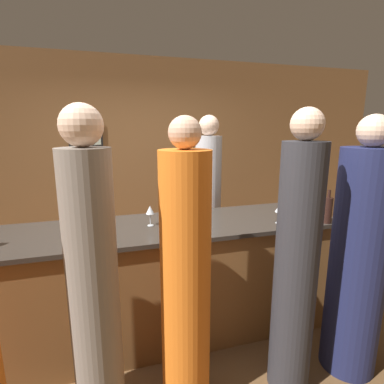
# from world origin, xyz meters

# --- Properties ---
(ground_plane) EXTENTS (14.00, 14.00, 0.00)m
(ground_plane) POSITION_xyz_m (0.00, 0.00, 0.00)
(ground_plane) COLOR brown
(back_wall) EXTENTS (8.00, 0.08, 2.80)m
(back_wall) POSITION_xyz_m (-0.00, 2.00, 1.40)
(back_wall) COLOR brown
(back_wall) RESTS_ON ground_plane
(bar_counter) EXTENTS (3.08, 0.80, 1.02)m
(bar_counter) POSITION_xyz_m (0.00, 0.00, 0.51)
(bar_counter) COLOR brown
(bar_counter) RESTS_ON ground_plane
(bartender) EXTENTS (0.30, 0.30, 1.97)m
(bartender) POSITION_xyz_m (0.67, 0.79, 0.94)
(bartender) COLOR #B2B2B7
(bartender) RESTS_ON ground_plane
(guest_0) EXTENTS (0.29, 0.29, 1.96)m
(guest_0) POSITION_xyz_m (-0.57, -0.74, 0.94)
(guest_0) COLOR gray
(guest_0) RESTS_ON ground_plane
(guest_1) EXTENTS (0.32, 0.32, 1.90)m
(guest_1) POSITION_xyz_m (-0.02, -0.72, 0.89)
(guest_1) COLOR orange
(guest_1) RESTS_ON ground_plane
(guest_2) EXTENTS (0.29, 0.29, 1.96)m
(guest_2) POSITION_xyz_m (0.73, -0.81, 0.93)
(guest_2) COLOR #2D2D33
(guest_2) RESTS_ON ground_plane
(guest_4) EXTENTS (0.39, 0.39, 1.92)m
(guest_4) POSITION_xyz_m (1.27, -0.80, 0.89)
(guest_4) COLOR #1E234C
(guest_4) RESTS_ON ground_plane
(wine_bottle_0) EXTENTS (0.08, 0.08, 0.29)m
(wine_bottle_0) POSITION_xyz_m (1.36, -0.34, 1.14)
(wine_bottle_0) COLOR black
(wine_bottle_0) RESTS_ON bar_counter
(wine_glass_0) EXTENTS (0.07, 0.07, 0.16)m
(wine_glass_0) POSITION_xyz_m (0.95, -0.24, 1.15)
(wine_glass_0) COLOR silver
(wine_glass_0) RESTS_ON bar_counter
(wine_glass_1) EXTENTS (0.08, 0.08, 0.15)m
(wine_glass_1) POSITION_xyz_m (-0.54, 0.01, 1.14)
(wine_glass_1) COLOR silver
(wine_glass_1) RESTS_ON bar_counter
(wine_glass_2) EXTENTS (0.08, 0.08, 0.18)m
(wine_glass_2) POSITION_xyz_m (-0.74, -0.05, 1.16)
(wine_glass_2) COLOR silver
(wine_glass_2) RESTS_ON bar_counter
(wine_glass_4) EXTENTS (0.07, 0.07, 0.17)m
(wine_glass_4) POSITION_xyz_m (-0.12, 0.02, 1.16)
(wine_glass_4) COLOR silver
(wine_glass_4) RESTS_ON bar_counter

